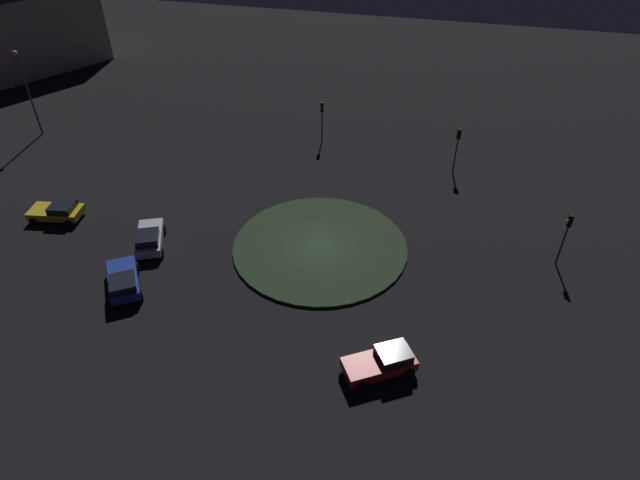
% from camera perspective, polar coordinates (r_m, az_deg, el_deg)
% --- Properties ---
extents(ground_plane, '(120.19, 120.19, 0.00)m').
position_cam_1_polar(ground_plane, '(38.40, 0.00, -0.79)').
color(ground_plane, black).
extents(roundabout_island, '(12.46, 12.46, 0.19)m').
position_cam_1_polar(roundabout_island, '(38.34, 0.00, -0.67)').
color(roundabout_island, '#263823').
rests_on(roundabout_island, ground_plane).
extents(car_red, '(4.23, 3.56, 1.47)m').
position_cam_1_polar(car_red, '(30.11, 6.61, -12.79)').
color(car_red, red).
rests_on(car_red, ground_plane).
extents(car_yellow, '(4.11, 2.67, 1.32)m').
position_cam_1_polar(car_yellow, '(45.52, -26.13, 2.78)').
color(car_yellow, gold).
rests_on(car_yellow, ground_plane).
extents(car_blue, '(3.74, 4.28, 1.41)m').
position_cam_1_polar(car_blue, '(36.80, -20.20, -4.08)').
color(car_blue, '#1E38A5').
rests_on(car_blue, ground_plane).
extents(car_silver, '(3.21, 4.32, 1.46)m').
position_cam_1_polar(car_silver, '(39.92, -17.68, 0.18)').
color(car_silver, silver).
rests_on(car_silver, ground_plane).
extents(traffic_light_west, '(0.37, 0.33, 4.07)m').
position_cam_1_polar(traffic_light_west, '(38.76, 24.75, 0.99)').
color(traffic_light_west, '#2D2D2D').
rests_on(traffic_light_west, ground_plane).
extents(traffic_light_southwest, '(0.37, 0.40, 4.03)m').
position_cam_1_polar(traffic_light_southwest, '(47.33, 14.41, 10.08)').
color(traffic_light_southwest, '#2D2D2D').
rests_on(traffic_light_southwest, ground_plane).
extents(traffic_light_south, '(0.34, 0.38, 3.93)m').
position_cam_1_polar(traffic_light_south, '(50.99, 0.21, 13.23)').
color(traffic_light_south, '#2D2D2D').
rests_on(traffic_light_south, ground_plane).
extents(streetlamp_east, '(0.45, 0.45, 8.13)m').
position_cam_1_polar(streetlamp_east, '(58.44, -28.79, 14.25)').
color(streetlamp_east, '#4C4C51').
rests_on(streetlamp_east, ground_plane).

